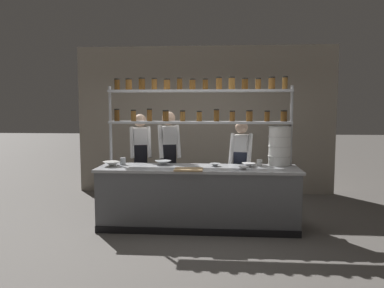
{
  "coord_description": "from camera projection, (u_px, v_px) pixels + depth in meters",
  "views": [
    {
      "loc": [
        0.33,
        -5.5,
        1.81
      ],
      "look_at": [
        -0.1,
        0.2,
        1.25
      ],
      "focal_mm": 35.0,
      "sensor_mm": 36.0,
      "label": 1
    }
  ],
  "objects": [
    {
      "name": "prep_bowl_center_front",
      "position": [
        112.0,
        164.0,
        5.65
      ],
      "size": [
        0.27,
        0.27,
        0.08
      ],
      "color": "silver",
      "rests_on": "prep_counter"
    },
    {
      "name": "spice_shelf_unit",
      "position": [
        200.0,
        107.0,
        5.81
      ],
      "size": [
        2.88,
        0.28,
        2.28
      ],
      "color": "#B7BABF",
      "rests_on": "ground_plane"
    },
    {
      "name": "ground_plane",
      "position": [
        198.0,
        227.0,
        5.66
      ],
      "size": [
        40.0,
        40.0,
        0.0
      ],
      "primitive_type": "plane",
      "color": "slate"
    },
    {
      "name": "back_wall",
      "position": [
        205.0,
        120.0,
        7.89
      ],
      "size": [
        5.39,
        0.12,
        3.08
      ],
      "primitive_type": "cube",
      "color": "#9E9384",
      "rests_on": "ground_plane"
    },
    {
      "name": "serving_cup_by_board",
      "position": [
        259.0,
        163.0,
        5.69
      ],
      "size": [
        0.09,
        0.09,
        0.1
      ],
      "color": "silver",
      "rests_on": "prep_counter"
    },
    {
      "name": "serving_cup_front",
      "position": [
        123.0,
        161.0,
        5.82
      ],
      "size": [
        0.09,
        0.09,
        0.11
      ],
      "color": "#B2B7BC",
      "rests_on": "prep_counter"
    },
    {
      "name": "prep_counter",
      "position": [
        198.0,
        197.0,
        5.62
      ],
      "size": [
        2.99,
        0.76,
        0.92
      ],
      "color": "slate",
      "rests_on": "ground_plane"
    },
    {
      "name": "prep_bowl_far_left",
      "position": [
        215.0,
        165.0,
        5.66
      ],
      "size": [
        0.16,
        0.16,
        0.05
      ],
      "color": "#B2B7BC",
      "rests_on": "prep_counter"
    },
    {
      "name": "cutting_board",
      "position": [
        189.0,
        169.0,
        5.3
      ],
      "size": [
        0.4,
        0.26,
        0.02
      ],
      "color": "#A88456",
      "rests_on": "prep_counter"
    },
    {
      "name": "chef_left",
      "position": [
        141.0,
        155.0,
        6.47
      ],
      "size": [
        0.41,
        0.34,
        1.69
      ],
      "rotation": [
        0.0,
        0.0,
        0.27
      ],
      "color": "black",
      "rests_on": "ground_plane"
    },
    {
      "name": "chef_center",
      "position": [
        169.0,
        155.0,
        6.21
      ],
      "size": [
        0.42,
        0.35,
        1.74
      ],
      "rotation": [
        0.0,
        0.0,
        0.29
      ],
      "color": "black",
      "rests_on": "ground_plane"
    },
    {
      "name": "prep_bowl_near_right",
      "position": [
        244.0,
        168.0,
        5.35
      ],
      "size": [
        0.16,
        0.16,
        0.04
      ],
      "color": "white",
      "rests_on": "prep_counter"
    },
    {
      "name": "prep_bowl_near_left",
      "position": [
        249.0,
        165.0,
        5.61
      ],
      "size": [
        0.21,
        0.21,
        0.06
      ],
      "color": "white",
      "rests_on": "prep_counter"
    },
    {
      "name": "chef_right",
      "position": [
        241.0,
        163.0,
        6.07
      ],
      "size": [
        0.4,
        0.33,
        1.59
      ],
      "rotation": [
        0.0,
        0.0,
        -0.24
      ],
      "color": "black",
      "rests_on": "ground_plane"
    },
    {
      "name": "container_stack",
      "position": [
        280.0,
        146.0,
        5.73
      ],
      "size": [
        0.35,
        0.35,
        0.6
      ],
      "color": "white",
      "rests_on": "prep_counter"
    },
    {
      "name": "prep_bowl_center_back",
      "position": [
        163.0,
        163.0,
        5.79
      ],
      "size": [
        0.25,
        0.25,
        0.07
      ],
      "color": "silver",
      "rests_on": "prep_counter"
    }
  ]
}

